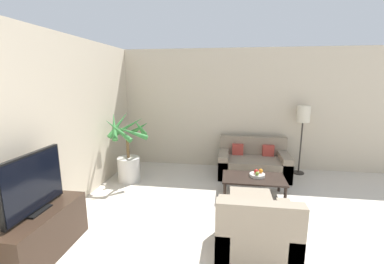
{
  "coord_description": "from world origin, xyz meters",
  "views": [
    {
      "loc": [
        -0.74,
        0.06,
        2.04
      ],
      "look_at": [
        -1.47,
        4.99,
        1.0
      ],
      "focal_mm": 24.0,
      "sensor_mm": 36.0,
      "label": 1
    }
  ],
  "objects_px": {
    "sofa_loveseat": "(253,163)",
    "apple_green": "(257,173)",
    "coffee_table": "(253,179)",
    "orange_fruit": "(261,171)",
    "tv_console": "(40,233)",
    "apple_red": "(256,171)",
    "armchair": "(255,233)",
    "ottoman": "(250,208)",
    "potted_palm": "(128,156)",
    "fruit_bowl": "(257,175)",
    "television": "(33,183)",
    "floor_lamp": "(303,118)"
  },
  "relations": [
    {
      "from": "television",
      "to": "apple_green",
      "type": "height_order",
      "value": "television"
    },
    {
      "from": "television",
      "to": "apple_green",
      "type": "bearing_deg",
      "value": 36.03
    },
    {
      "from": "orange_fruit",
      "to": "ottoman",
      "type": "relative_size",
      "value": 0.12
    },
    {
      "from": "sofa_loveseat",
      "to": "tv_console",
      "type": "bearing_deg",
      "value": -131.88
    },
    {
      "from": "fruit_bowl",
      "to": "apple_green",
      "type": "height_order",
      "value": "apple_green"
    },
    {
      "from": "armchair",
      "to": "ottoman",
      "type": "relative_size",
      "value": 1.53
    },
    {
      "from": "fruit_bowl",
      "to": "coffee_table",
      "type": "bearing_deg",
      "value": -140.52
    },
    {
      "from": "sofa_loveseat",
      "to": "coffee_table",
      "type": "xyz_separation_m",
      "value": [
        -0.08,
        -1.04,
        0.05
      ]
    },
    {
      "from": "potted_palm",
      "to": "apple_red",
      "type": "bearing_deg",
      "value": -6.72
    },
    {
      "from": "apple_red",
      "to": "television",
      "type": "bearing_deg",
      "value": -142.75
    },
    {
      "from": "apple_red",
      "to": "apple_green",
      "type": "xyz_separation_m",
      "value": [
        0.01,
        -0.08,
        -0.01
      ]
    },
    {
      "from": "potted_palm",
      "to": "apple_green",
      "type": "bearing_deg",
      "value": -8.5
    },
    {
      "from": "television",
      "to": "floor_lamp",
      "type": "bearing_deg",
      "value": 41.25
    },
    {
      "from": "coffee_table",
      "to": "orange_fruit",
      "type": "height_order",
      "value": "orange_fruit"
    },
    {
      "from": "floor_lamp",
      "to": "apple_green",
      "type": "xyz_separation_m",
      "value": [
        -1.03,
        -1.3,
        -0.79
      ]
    },
    {
      "from": "coffee_table",
      "to": "apple_red",
      "type": "relative_size",
      "value": 13.44
    },
    {
      "from": "apple_red",
      "to": "ottoman",
      "type": "distance_m",
      "value": 0.93
    },
    {
      "from": "fruit_bowl",
      "to": "tv_console",
      "type": "bearing_deg",
      "value": -143.07
    },
    {
      "from": "television",
      "to": "fruit_bowl",
      "type": "distance_m",
      "value": 3.37
    },
    {
      "from": "sofa_loveseat",
      "to": "fruit_bowl",
      "type": "distance_m",
      "value": 0.99
    },
    {
      "from": "floor_lamp",
      "to": "fruit_bowl",
      "type": "height_order",
      "value": "floor_lamp"
    },
    {
      "from": "floor_lamp",
      "to": "apple_green",
      "type": "bearing_deg",
      "value": -128.38
    },
    {
      "from": "floor_lamp",
      "to": "apple_green",
      "type": "height_order",
      "value": "floor_lamp"
    },
    {
      "from": "tv_console",
      "to": "apple_green",
      "type": "xyz_separation_m",
      "value": [
        2.65,
        1.93,
        0.15
      ]
    },
    {
      "from": "potted_palm",
      "to": "apple_red",
      "type": "distance_m",
      "value": 2.5
    },
    {
      "from": "orange_fruit",
      "to": "potted_palm",
      "type": "bearing_deg",
      "value": 174.75
    },
    {
      "from": "potted_palm",
      "to": "orange_fruit",
      "type": "bearing_deg",
      "value": -5.25
    },
    {
      "from": "tv_console",
      "to": "ottoman",
      "type": "distance_m",
      "value": 2.73
    },
    {
      "from": "apple_green",
      "to": "orange_fruit",
      "type": "height_order",
      "value": "orange_fruit"
    },
    {
      "from": "apple_red",
      "to": "orange_fruit",
      "type": "distance_m",
      "value": 0.1
    },
    {
      "from": "armchair",
      "to": "ottoman",
      "type": "xyz_separation_m",
      "value": [
        -0.0,
        0.75,
        -0.07
      ]
    },
    {
      "from": "floor_lamp",
      "to": "coffee_table",
      "type": "height_order",
      "value": "floor_lamp"
    },
    {
      "from": "television",
      "to": "coffee_table",
      "type": "bearing_deg",
      "value": 36.9
    },
    {
      "from": "floor_lamp",
      "to": "ottoman",
      "type": "relative_size",
      "value": 2.51
    },
    {
      "from": "tv_console",
      "to": "coffee_table",
      "type": "bearing_deg",
      "value": 36.86
    },
    {
      "from": "sofa_loveseat",
      "to": "orange_fruit",
      "type": "relative_size",
      "value": 20.13
    },
    {
      "from": "sofa_loveseat",
      "to": "apple_green",
      "type": "xyz_separation_m",
      "value": [
        -0.02,
        -1.06,
        0.17
      ]
    },
    {
      "from": "orange_fruit",
      "to": "armchair",
      "type": "xyz_separation_m",
      "value": [
        -0.24,
        -1.69,
        -0.16
      ]
    },
    {
      "from": "tv_console",
      "to": "television",
      "type": "bearing_deg",
      "value": -0.0
    },
    {
      "from": "tv_console",
      "to": "coffee_table",
      "type": "relative_size",
      "value": 1.06
    },
    {
      "from": "apple_red",
      "to": "fruit_bowl",
      "type": "bearing_deg",
      "value": -18.54
    },
    {
      "from": "fruit_bowl",
      "to": "sofa_loveseat",
      "type": "bearing_deg",
      "value": 89.24
    },
    {
      "from": "tv_console",
      "to": "ottoman",
      "type": "relative_size",
      "value": 1.92
    },
    {
      "from": "tv_console",
      "to": "fruit_bowl",
      "type": "relative_size",
      "value": 4.24
    },
    {
      "from": "fruit_bowl",
      "to": "ottoman",
      "type": "height_order",
      "value": "ottoman"
    },
    {
      "from": "fruit_bowl",
      "to": "apple_green",
      "type": "relative_size",
      "value": 4.09
    },
    {
      "from": "fruit_bowl",
      "to": "orange_fruit",
      "type": "relative_size",
      "value": 3.71
    },
    {
      "from": "tv_console",
      "to": "apple_red",
      "type": "relative_size",
      "value": 14.22
    },
    {
      "from": "orange_fruit",
      "to": "fruit_bowl",
      "type": "bearing_deg",
      "value": -136.75
    },
    {
      "from": "tv_console",
      "to": "coffee_table",
      "type": "height_order",
      "value": "tv_console"
    }
  ]
}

